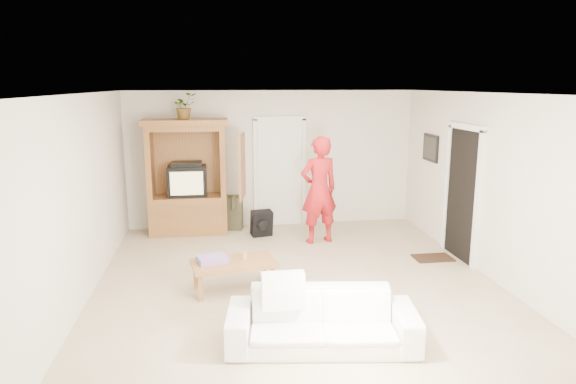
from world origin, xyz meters
name	(u,v)px	position (x,y,z in m)	size (l,w,h in m)	color
floor	(296,280)	(0.00, 0.00, 0.00)	(6.00, 6.00, 0.00)	tan
ceiling	(297,93)	(0.00, 0.00, 2.60)	(6.00, 6.00, 0.00)	white
wall_back	(272,159)	(0.00, 3.00, 1.30)	(5.50, 5.50, 0.00)	silver
wall_front	(356,266)	(0.00, -3.00, 1.30)	(5.50, 5.50, 0.00)	silver
wall_left	(86,196)	(-2.75, 0.00, 1.30)	(6.00, 6.00, 0.00)	silver
wall_right	(485,185)	(2.75, 0.00, 1.30)	(6.00, 6.00, 0.00)	silver
armoire	(189,184)	(-1.58, 2.66, 0.91)	(1.82, 1.14, 2.10)	olive
door_back	(280,173)	(0.15, 2.97, 1.02)	(0.85, 0.05, 2.04)	white
doorway_right	(462,195)	(2.73, 0.60, 1.02)	(0.05, 0.90, 2.04)	black
framed_picture	(431,148)	(2.73, 1.90, 1.60)	(0.03, 0.60, 0.48)	black
doormat	(433,258)	(2.30, 0.60, 0.01)	(0.60, 0.40, 0.02)	#382316
plant	(184,106)	(-1.60, 2.63, 2.33)	(0.42, 0.36, 0.46)	#4C7238
man	(319,190)	(0.67, 1.73, 0.93)	(0.68, 0.44, 1.86)	red
sofa	(322,320)	(-0.02, -1.86, 0.29)	(1.98, 0.78, 0.58)	white
coffee_table	(234,265)	(-0.88, -0.22, 0.35)	(1.18, 0.77, 0.41)	#A16A37
towel	(212,259)	(-1.16, -0.22, 0.45)	(0.38, 0.28, 0.08)	#E94DA7
candle	(244,256)	(-0.73, -0.17, 0.46)	(0.08, 0.08, 0.10)	tan
backpack_black	(262,224)	(-0.28, 2.21, 0.23)	(0.37, 0.22, 0.46)	black
backpack_olive	(233,213)	(-0.77, 2.74, 0.32)	(0.34, 0.25, 0.65)	#47442B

